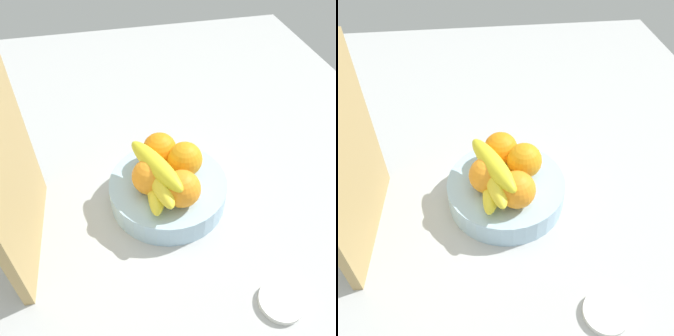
% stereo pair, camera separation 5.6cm
% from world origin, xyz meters
% --- Properties ---
extents(ground_plane, '(1.80, 1.40, 0.03)m').
position_xyz_m(ground_plane, '(0.00, 0.00, -0.01)').
color(ground_plane, '#B4B6B6').
extents(fruit_bowl, '(0.25, 0.25, 0.06)m').
position_xyz_m(fruit_bowl, '(-0.02, -0.03, 0.03)').
color(fruit_bowl, '#A6CAE2').
rests_on(fruit_bowl, ground_plane).
extents(orange_front_left, '(0.07, 0.07, 0.07)m').
position_xyz_m(orange_front_left, '(-0.00, -0.07, 0.09)').
color(orange_front_left, orange).
rests_on(orange_front_left, fruit_bowl).
extents(orange_front_right, '(0.07, 0.07, 0.07)m').
position_xyz_m(orange_front_right, '(0.04, -0.02, 0.09)').
color(orange_front_right, orange).
rests_on(orange_front_right, fruit_bowl).
extents(orange_center, '(0.07, 0.07, 0.07)m').
position_xyz_m(orange_center, '(-0.03, 0.01, 0.09)').
color(orange_center, orange).
rests_on(orange_center, fruit_bowl).
extents(orange_back_left, '(0.07, 0.07, 0.07)m').
position_xyz_m(orange_back_left, '(-0.08, -0.04, 0.09)').
color(orange_back_left, orange).
rests_on(orange_back_left, fruit_bowl).
extents(banana_bunch, '(0.18, 0.10, 0.08)m').
position_xyz_m(banana_bunch, '(-0.04, -0.00, 0.10)').
color(banana_bunch, yellow).
rests_on(banana_bunch, fruit_bowl).
extents(cutting_board, '(0.28, 0.03, 0.36)m').
position_xyz_m(cutting_board, '(-0.07, 0.25, 0.18)').
color(cutting_board, tan).
rests_on(cutting_board, ground_plane).
extents(jar_lid, '(0.08, 0.08, 0.01)m').
position_xyz_m(jar_lid, '(-0.30, -0.17, 0.01)').
color(jar_lid, silver).
rests_on(jar_lid, ground_plane).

